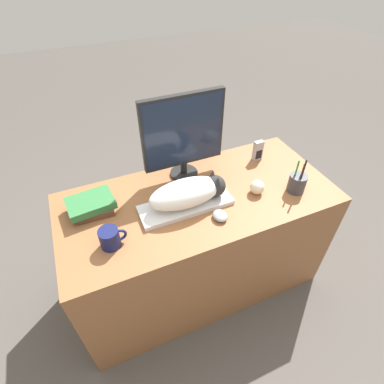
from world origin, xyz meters
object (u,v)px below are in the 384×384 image
(coffee_mug, at_px, (110,238))
(pen_cup, at_px, (297,183))
(computer_mouse, at_px, (220,216))
(baseball, at_px, (257,187))
(cat, at_px, (190,192))
(book_stack, at_px, (92,205))
(keyboard, at_px, (186,205))
(monitor, at_px, (184,134))
(phone, at_px, (258,151))

(coffee_mug, height_order, pen_cup, pen_cup)
(coffee_mug, distance_m, pen_cup, 0.96)
(computer_mouse, relative_size, baseball, 1.10)
(cat, xyz_separation_m, book_stack, (-0.45, 0.15, -0.05))
(pen_cup, relative_size, book_stack, 0.92)
(pen_cup, bearing_deg, coffee_mug, 178.67)
(pen_cup, bearing_deg, computer_mouse, -177.28)
(baseball, relative_size, book_stack, 0.33)
(computer_mouse, distance_m, coffee_mug, 0.51)
(cat, distance_m, baseball, 0.36)
(keyboard, xyz_separation_m, pen_cup, (0.57, -0.11, 0.04))
(keyboard, bearing_deg, monitor, 69.05)
(coffee_mug, bearing_deg, book_stack, 99.18)
(cat, height_order, monitor, monitor)
(keyboard, height_order, pen_cup, pen_cup)
(coffee_mug, bearing_deg, monitor, 34.77)
(monitor, distance_m, phone, 0.49)
(cat, relative_size, baseball, 5.24)
(coffee_mug, distance_m, phone, 0.97)
(coffee_mug, bearing_deg, pen_cup, -1.33)
(baseball, distance_m, book_stack, 0.83)
(monitor, bearing_deg, keyboard, -110.95)
(keyboard, bearing_deg, coffee_mug, -166.67)
(keyboard, xyz_separation_m, book_stack, (-0.42, 0.15, 0.03))
(baseball, bearing_deg, coffee_mug, -176.71)
(coffee_mug, distance_m, book_stack, 0.24)
(cat, height_order, pen_cup, pen_cup)
(keyboard, height_order, monitor, monitor)
(keyboard, height_order, cat, cat)
(keyboard, relative_size, phone, 3.78)
(keyboard, bearing_deg, book_stack, 160.49)
(monitor, relative_size, baseball, 6.27)
(computer_mouse, distance_m, pen_cup, 0.46)
(computer_mouse, distance_m, baseball, 0.27)
(pen_cup, xyz_separation_m, book_stack, (-1.00, 0.26, -0.01))
(cat, bearing_deg, phone, 21.78)
(keyboard, bearing_deg, baseball, -7.17)
(pen_cup, xyz_separation_m, phone, (-0.03, 0.32, 0.01))
(baseball, bearing_deg, keyboard, 172.83)
(book_stack, bearing_deg, coffee_mug, -80.82)
(cat, relative_size, monitor, 0.84)
(cat, distance_m, computer_mouse, 0.18)
(computer_mouse, bearing_deg, coffee_mug, 175.03)
(coffee_mug, height_order, book_stack, coffee_mug)
(pen_cup, distance_m, phone, 0.32)
(pen_cup, bearing_deg, keyboard, 168.78)
(baseball, xyz_separation_m, phone, (0.16, 0.25, 0.02))
(cat, xyz_separation_m, baseball, (0.35, -0.05, -0.05))
(monitor, height_order, phone, monitor)
(keyboard, distance_m, book_stack, 0.45)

